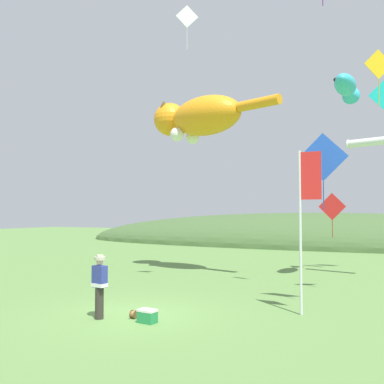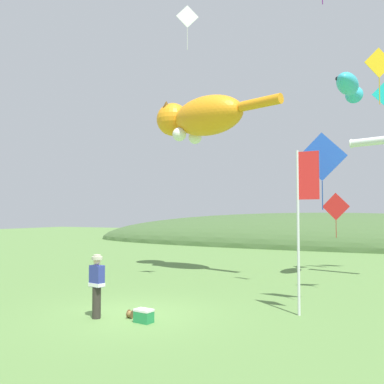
% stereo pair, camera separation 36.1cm
% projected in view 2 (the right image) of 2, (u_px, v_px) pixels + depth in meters
% --- Properties ---
extents(ground_plane, '(120.00, 120.00, 0.00)m').
position_uv_depth(ground_plane, '(130.00, 315.00, 12.42)').
color(ground_plane, '#5B8442').
extents(distant_hill_ridge, '(53.46, 15.77, 5.99)m').
position_uv_depth(distant_hill_ridge, '(350.00, 246.00, 37.91)').
color(distant_hill_ridge, '#426033').
rests_on(distant_hill_ridge, ground).
extents(festival_attendant, '(0.46, 0.33, 1.77)m').
position_uv_depth(festival_attendant, '(97.00, 284.00, 12.01)').
color(festival_attendant, '#332D28').
rests_on(festival_attendant, ground).
extents(kite_spool, '(0.15, 0.23, 0.23)m').
position_uv_depth(kite_spool, '(131.00, 314.00, 11.99)').
color(kite_spool, olive).
rests_on(kite_spool, ground).
extents(picnic_cooler, '(0.53, 0.38, 0.36)m').
position_uv_depth(picnic_cooler, '(144.00, 316.00, 11.52)').
color(picnic_cooler, '#268C4C').
rests_on(picnic_cooler, ground).
extents(festival_banner_pole, '(0.66, 0.08, 4.79)m').
position_uv_depth(festival_banner_pole, '(303.00, 207.00, 12.41)').
color(festival_banner_pole, silver).
rests_on(festival_banner_pole, ground).
extents(kite_giant_cat, '(7.26, 3.19, 2.27)m').
position_uv_depth(kite_giant_cat, '(200.00, 118.00, 21.30)').
color(kite_giant_cat, orange).
extents(kite_fish_windsock, '(0.95, 3.08, 0.94)m').
position_uv_depth(kite_fish_windsock, '(349.00, 86.00, 18.68)').
color(kite_fish_windsock, '#33B2CC').
extents(kite_tube_streamer, '(2.51, 1.04, 0.44)m').
position_uv_depth(kite_tube_streamer, '(378.00, 141.00, 19.08)').
color(kite_tube_streamer, white).
extents(kite_diamond_white, '(0.77, 0.53, 1.82)m').
position_uv_depth(kite_diamond_white, '(187.00, 17.00, 17.14)').
color(kite_diamond_white, white).
extents(kite_diamond_red, '(1.43, 0.26, 2.35)m').
position_uv_depth(kite_diamond_red, '(336.00, 207.00, 22.38)').
color(kite_diamond_red, red).
extents(kite_diamond_gold, '(0.87, 0.57, 1.93)m').
position_uv_depth(kite_diamond_gold, '(379.00, 63.00, 14.28)').
color(kite_diamond_gold, yellow).
extents(kite_diamond_blue, '(1.53, 0.10, 2.43)m').
position_uv_depth(kite_diamond_blue, '(322.00, 157.00, 13.39)').
color(kite_diamond_blue, blue).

